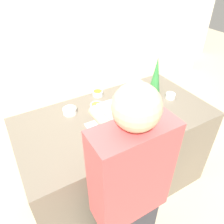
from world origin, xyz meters
TOP-DOWN VIEW (x-y plane):
  - ground_plane at (0.00, 0.00)m, footprint 12.00×12.00m
  - wall_back at (0.00, 2.29)m, footprint 8.00×0.05m
  - back_cabinet_block at (0.00, 1.96)m, footprint 6.00×0.60m
  - kitchen_island at (0.00, 0.00)m, footprint 1.76×0.93m
  - baking_tray at (-0.09, -0.11)m, footprint 0.43×0.29m
  - gingerbread_house at (-0.08, -0.11)m, footprint 0.22×0.20m
  - decorative_tree at (0.57, 0.17)m, footprint 0.12×0.12m
  - candy_bowl_front_corner at (0.29, 0.09)m, footprint 0.10×0.10m
  - candy_bowl_far_right at (0.02, 0.39)m, footprint 0.11×0.11m
  - candy_bowl_far_left at (-0.34, 0.25)m, footprint 0.12×0.12m
  - candy_bowl_behind_tray at (0.62, -0.02)m, footprint 0.10×0.10m
  - candy_bowl_center_rear at (-0.09, 0.20)m, footprint 0.12×0.12m
  - candy_bowl_near_tray_right at (0.50, 0.36)m, footprint 0.11×0.11m
  - person at (-0.34, -0.72)m, footprint 0.45×0.56m

SIDE VIEW (x-z plane):
  - ground_plane at x=0.00m, z-range 0.00..0.00m
  - back_cabinet_block at x=0.00m, z-range 0.00..0.92m
  - kitchen_island at x=0.00m, z-range 0.00..0.94m
  - person at x=-0.34m, z-range 0.03..1.74m
  - baking_tray at x=-0.09m, z-range 0.94..0.95m
  - candy_bowl_near_tray_right at x=0.50m, z-range 0.95..0.99m
  - candy_bowl_center_rear at x=-0.09m, z-range 0.95..0.99m
  - candy_bowl_far_right at x=0.02m, z-range 0.95..1.00m
  - candy_bowl_behind_tray at x=0.62m, z-range 0.95..1.00m
  - candy_bowl_far_left at x=-0.34m, z-range 0.95..1.00m
  - candy_bowl_front_corner at x=0.29m, z-range 0.95..1.00m
  - gingerbread_house at x=-0.08m, z-range 0.92..1.18m
  - decorative_tree at x=0.57m, z-range 0.94..1.32m
  - wall_back at x=0.00m, z-range 0.00..2.60m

